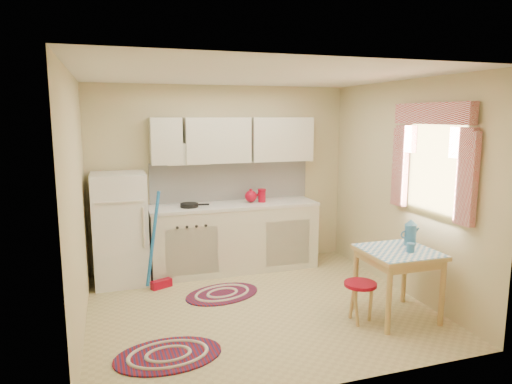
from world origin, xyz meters
TOP-DOWN VIEW (x-y plane):
  - room_shell at (0.16, 0.24)m, footprint 3.64×3.60m
  - fridge at (-1.40, 1.25)m, footprint 0.65×0.60m
  - broom at (-0.95, 0.90)m, footprint 0.30×0.22m
  - base_cabinets at (0.08, 1.30)m, footprint 2.25×0.60m
  - countertop at (0.08, 1.30)m, footprint 2.27×0.62m
  - frying_pan at (-0.53, 1.25)m, footprint 0.27×0.27m
  - red_kettle at (0.32, 1.30)m, footprint 0.22×0.21m
  - red_canister at (0.48, 1.30)m, footprint 0.13×0.13m
  - table at (1.31, -0.68)m, footprint 0.72×0.72m
  - stool at (0.88, -0.67)m, footprint 0.39×0.39m
  - coffee_pot at (1.52, -0.56)m, footprint 0.17×0.15m
  - mug at (1.37, -0.78)m, footprint 0.09×0.09m
  - rug_center at (-0.29, 0.46)m, footprint 1.04×0.83m
  - rug_left at (-1.08, -0.76)m, footprint 0.97×0.67m

SIDE VIEW (x-z plane):
  - rug_center at x=-0.29m, z-range 0.00..0.02m
  - rug_left at x=-1.08m, z-range 0.00..0.02m
  - stool at x=0.88m, z-range 0.00..0.42m
  - table at x=1.31m, z-range 0.00..0.72m
  - base_cabinets at x=0.08m, z-range 0.00..0.88m
  - broom at x=-0.95m, z-range 0.00..1.20m
  - fridge at x=-1.40m, z-range 0.00..1.40m
  - mug at x=1.37m, z-range 0.72..0.82m
  - coffee_pot at x=1.52m, z-range 0.72..1.03m
  - countertop at x=0.08m, z-range 0.88..0.92m
  - frying_pan at x=-0.53m, z-range 0.92..0.97m
  - red_canister at x=0.48m, z-range 0.92..1.08m
  - red_kettle at x=0.32m, z-range 0.92..1.10m
  - room_shell at x=0.16m, z-range 0.34..2.86m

